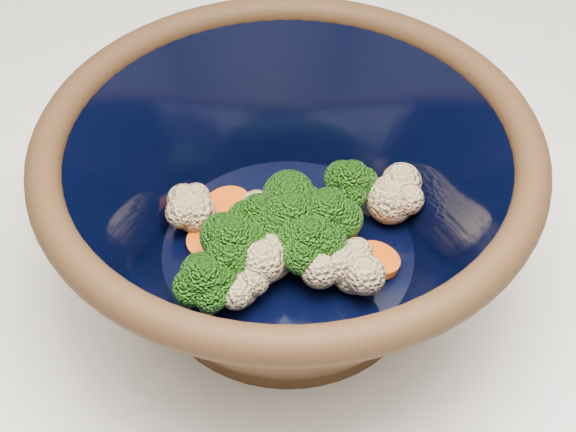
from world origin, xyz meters
TOP-DOWN VIEW (x-y plane):
  - mixing_bowl at (-0.07, -0.02)m, footprint 0.33×0.33m
  - vegetable_pile at (-0.07, -0.03)m, footprint 0.17×0.11m

SIDE VIEW (x-z plane):
  - vegetable_pile at x=-0.07m, z-range 0.93..0.98m
  - mixing_bowl at x=-0.07m, z-range 0.91..1.04m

